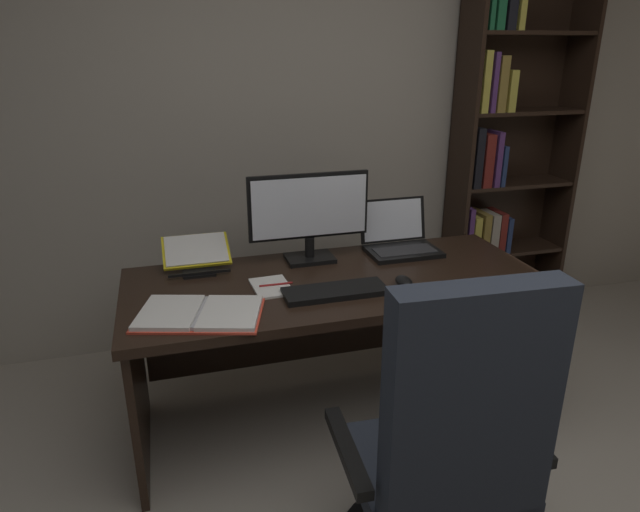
{
  "coord_description": "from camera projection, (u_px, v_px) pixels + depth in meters",
  "views": [
    {
      "loc": [
        -0.9,
        -0.87,
        1.65
      ],
      "look_at": [
        -0.31,
        1.18,
        0.85
      ],
      "focal_mm": 31.28,
      "sensor_mm": 36.0,
      "label": 1
    }
  ],
  "objects": [
    {
      "name": "reading_stand_with_book",
      "position": [
        197.0,
        254.0,
        2.5
      ],
      "size": [
        0.3,
        0.25,
        0.12
      ],
      "color": "black",
      "rests_on": "desk"
    },
    {
      "name": "keyboard",
      "position": [
        335.0,
        291.0,
        2.24
      ],
      "size": [
        0.42,
        0.15,
        0.02
      ],
      "primitive_type": "cube",
      "color": "black",
      "rests_on": "desk"
    },
    {
      "name": "monitor",
      "position": [
        309.0,
        216.0,
        2.53
      ],
      "size": [
        0.56,
        0.16,
        0.41
      ],
      "color": "black",
      "rests_on": "desk"
    },
    {
      "name": "computer_mouse",
      "position": [
        404.0,
        281.0,
        2.32
      ],
      "size": [
        0.06,
        0.1,
        0.04
      ],
      "primitive_type": "ellipsoid",
      "color": "black",
      "rests_on": "desk"
    },
    {
      "name": "bookshelf",
      "position": [
        502.0,
        153.0,
        3.33
      ],
      "size": [
        0.75,
        0.26,
        2.16
      ],
      "color": "black",
      "rests_on": "ground"
    },
    {
      "name": "laptop",
      "position": [
        400.0,
        241.0,
        2.71
      ],
      "size": [
        0.34,
        0.29,
        0.23
      ],
      "color": "black",
      "rests_on": "desk"
    },
    {
      "name": "wall_back",
      "position": [
        321.0,
        102.0,
        3.13
      ],
      "size": [
        5.11,
        0.12,
        2.72
      ],
      "primitive_type": "cube",
      "color": "#A89E8E",
      "rests_on": "ground"
    },
    {
      "name": "office_chair",
      "position": [
        445.0,
        468.0,
        1.67
      ],
      "size": [
        0.63,
        0.6,
        1.11
      ],
      "rotation": [
        0.0,
        0.0,
        -0.06
      ],
      "color": "black",
      "rests_on": "ground"
    },
    {
      "name": "pen",
      "position": [
        276.0,
        284.0,
        2.3
      ],
      "size": [
        0.14,
        0.01,
        0.01
      ],
      "primitive_type": "cylinder",
      "rotation": [
        0.0,
        1.57,
        -0.01
      ],
      "color": "maroon",
      "rests_on": "notepad"
    },
    {
      "name": "desk",
      "position": [
        331.0,
        310.0,
        2.53
      ],
      "size": [
        1.79,
        0.76,
        0.72
      ],
      "color": "black",
      "rests_on": "ground"
    },
    {
      "name": "notepad",
      "position": [
        271.0,
        287.0,
        2.3
      ],
      "size": [
        0.16,
        0.22,
        0.01
      ],
      "primitive_type": "cube",
      "rotation": [
        0.0,
        0.0,
        0.05
      ],
      "color": "white",
      "rests_on": "desk"
    },
    {
      "name": "open_binder",
      "position": [
        200.0,
        313.0,
        2.06
      ],
      "size": [
        0.52,
        0.41,
        0.02
      ],
      "rotation": [
        0.0,
        0.0,
        -0.29
      ],
      "color": "#DB422D",
      "rests_on": "desk"
    }
  ]
}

